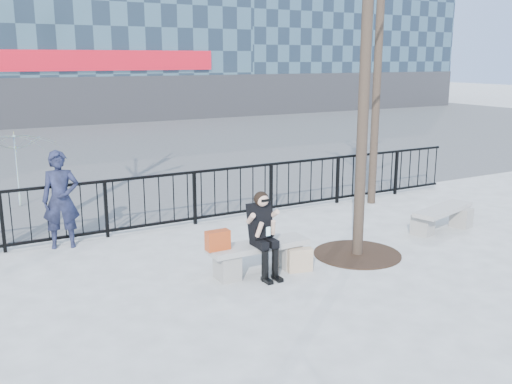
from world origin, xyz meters
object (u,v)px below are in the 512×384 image
bench_main (259,254)px  standing_man (61,200)px  bench_second (443,216)px  seated_woman (264,235)px

bench_main → standing_man: 3.75m
bench_second → standing_man: standing_man is taller
bench_main → bench_second: bearing=2.8°
seated_woman → bench_second: bearing=4.9°
bench_second → seated_woman: size_ratio=1.19×
seated_woman → standing_man: size_ratio=0.77×
seated_woman → standing_man: bearing=129.4°
seated_woman → bench_main: bearing=90.0°
standing_man → bench_second: bearing=-8.6°
bench_second → seated_woman: seated_woman is taller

